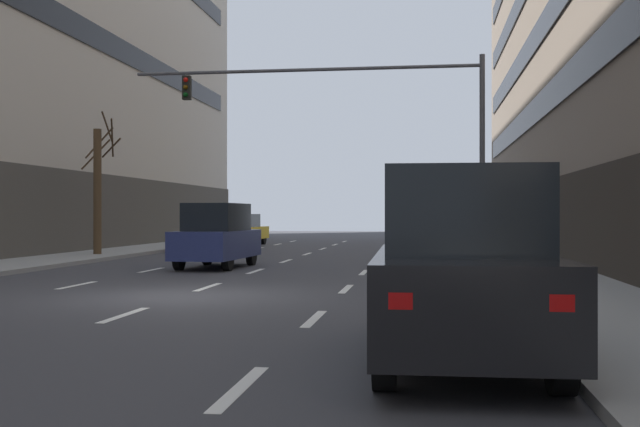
# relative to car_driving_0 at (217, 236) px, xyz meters

# --- Properties ---
(ground_plane) EXTENTS (120.00, 120.00, 0.00)m
(ground_plane) POSITION_rel_car_driving_0_xyz_m (1.56, -8.30, -1.03)
(ground_plane) COLOR #38383D
(sidewalk_right) EXTENTS (3.17, 80.00, 0.14)m
(sidewalk_right) POSITION_rel_car_driving_0_xyz_m (9.69, -8.30, -0.96)
(sidewalk_right) COLOR gray
(sidewalk_right) RESTS_ON ground
(lane_stripe_l1_s4) EXTENTS (0.16, 2.00, 0.01)m
(lane_stripe_l1_s4) POSITION_rel_car_driving_0_xyz_m (-1.71, -6.30, -1.02)
(lane_stripe_l1_s4) COLOR silver
(lane_stripe_l1_s4) RESTS_ON ground
(lane_stripe_l1_s5) EXTENTS (0.16, 2.00, 0.01)m
(lane_stripe_l1_s5) POSITION_rel_car_driving_0_xyz_m (-1.71, -1.30, -1.02)
(lane_stripe_l1_s5) COLOR silver
(lane_stripe_l1_s5) RESTS_ON ground
(lane_stripe_l1_s6) EXTENTS (0.16, 2.00, 0.01)m
(lane_stripe_l1_s6) POSITION_rel_car_driving_0_xyz_m (-1.71, 3.70, -1.02)
(lane_stripe_l1_s6) COLOR silver
(lane_stripe_l1_s6) RESTS_ON ground
(lane_stripe_l1_s7) EXTENTS (0.16, 2.00, 0.01)m
(lane_stripe_l1_s7) POSITION_rel_car_driving_0_xyz_m (-1.71, 8.70, -1.02)
(lane_stripe_l1_s7) COLOR silver
(lane_stripe_l1_s7) RESTS_ON ground
(lane_stripe_l1_s8) EXTENTS (0.16, 2.00, 0.01)m
(lane_stripe_l1_s8) POSITION_rel_car_driving_0_xyz_m (-1.71, 13.70, -1.02)
(lane_stripe_l1_s8) COLOR silver
(lane_stripe_l1_s8) RESTS_ON ground
(lane_stripe_l1_s9) EXTENTS (0.16, 2.00, 0.01)m
(lane_stripe_l1_s9) POSITION_rel_car_driving_0_xyz_m (-1.71, 18.70, -1.02)
(lane_stripe_l1_s9) COLOR silver
(lane_stripe_l1_s9) RESTS_ON ground
(lane_stripe_l1_s10) EXTENTS (0.16, 2.00, 0.01)m
(lane_stripe_l1_s10) POSITION_rel_car_driving_0_xyz_m (-1.71, 23.70, -1.02)
(lane_stripe_l1_s10) COLOR silver
(lane_stripe_l1_s10) RESTS_ON ground
(lane_stripe_l2_s3) EXTENTS (0.16, 2.00, 0.01)m
(lane_stripe_l2_s3) POSITION_rel_car_driving_0_xyz_m (1.56, -11.30, -1.02)
(lane_stripe_l2_s3) COLOR silver
(lane_stripe_l2_s3) RESTS_ON ground
(lane_stripe_l2_s4) EXTENTS (0.16, 2.00, 0.01)m
(lane_stripe_l2_s4) POSITION_rel_car_driving_0_xyz_m (1.56, -6.30, -1.02)
(lane_stripe_l2_s4) COLOR silver
(lane_stripe_l2_s4) RESTS_ON ground
(lane_stripe_l2_s5) EXTENTS (0.16, 2.00, 0.01)m
(lane_stripe_l2_s5) POSITION_rel_car_driving_0_xyz_m (1.56, -1.30, -1.02)
(lane_stripe_l2_s5) COLOR silver
(lane_stripe_l2_s5) RESTS_ON ground
(lane_stripe_l2_s6) EXTENTS (0.16, 2.00, 0.01)m
(lane_stripe_l2_s6) POSITION_rel_car_driving_0_xyz_m (1.56, 3.70, -1.02)
(lane_stripe_l2_s6) COLOR silver
(lane_stripe_l2_s6) RESTS_ON ground
(lane_stripe_l2_s7) EXTENTS (0.16, 2.00, 0.01)m
(lane_stripe_l2_s7) POSITION_rel_car_driving_0_xyz_m (1.56, 8.70, -1.02)
(lane_stripe_l2_s7) COLOR silver
(lane_stripe_l2_s7) RESTS_ON ground
(lane_stripe_l2_s8) EXTENTS (0.16, 2.00, 0.01)m
(lane_stripe_l2_s8) POSITION_rel_car_driving_0_xyz_m (1.56, 13.70, -1.02)
(lane_stripe_l2_s8) COLOR silver
(lane_stripe_l2_s8) RESTS_ON ground
(lane_stripe_l2_s9) EXTENTS (0.16, 2.00, 0.01)m
(lane_stripe_l2_s9) POSITION_rel_car_driving_0_xyz_m (1.56, 18.70, -1.02)
(lane_stripe_l2_s9) COLOR silver
(lane_stripe_l2_s9) RESTS_ON ground
(lane_stripe_l2_s10) EXTENTS (0.16, 2.00, 0.01)m
(lane_stripe_l2_s10) POSITION_rel_car_driving_0_xyz_m (1.56, 23.70, -1.02)
(lane_stripe_l2_s10) COLOR silver
(lane_stripe_l2_s10) RESTS_ON ground
(lane_stripe_l3_s2) EXTENTS (0.16, 2.00, 0.01)m
(lane_stripe_l3_s2) POSITION_rel_car_driving_0_xyz_m (4.83, -16.30, -1.02)
(lane_stripe_l3_s2) COLOR silver
(lane_stripe_l3_s2) RESTS_ON ground
(lane_stripe_l3_s3) EXTENTS (0.16, 2.00, 0.01)m
(lane_stripe_l3_s3) POSITION_rel_car_driving_0_xyz_m (4.83, -11.30, -1.02)
(lane_stripe_l3_s3) COLOR silver
(lane_stripe_l3_s3) RESTS_ON ground
(lane_stripe_l3_s4) EXTENTS (0.16, 2.00, 0.01)m
(lane_stripe_l3_s4) POSITION_rel_car_driving_0_xyz_m (4.83, -6.30, -1.02)
(lane_stripe_l3_s4) COLOR silver
(lane_stripe_l3_s4) RESTS_ON ground
(lane_stripe_l3_s5) EXTENTS (0.16, 2.00, 0.01)m
(lane_stripe_l3_s5) POSITION_rel_car_driving_0_xyz_m (4.83, -1.30, -1.02)
(lane_stripe_l3_s5) COLOR silver
(lane_stripe_l3_s5) RESTS_ON ground
(lane_stripe_l3_s6) EXTENTS (0.16, 2.00, 0.01)m
(lane_stripe_l3_s6) POSITION_rel_car_driving_0_xyz_m (4.83, 3.70, -1.02)
(lane_stripe_l3_s6) COLOR silver
(lane_stripe_l3_s6) RESTS_ON ground
(lane_stripe_l3_s7) EXTENTS (0.16, 2.00, 0.01)m
(lane_stripe_l3_s7) POSITION_rel_car_driving_0_xyz_m (4.83, 8.70, -1.02)
(lane_stripe_l3_s7) COLOR silver
(lane_stripe_l3_s7) RESTS_ON ground
(lane_stripe_l3_s8) EXTENTS (0.16, 2.00, 0.01)m
(lane_stripe_l3_s8) POSITION_rel_car_driving_0_xyz_m (4.83, 13.70, -1.02)
(lane_stripe_l3_s8) COLOR silver
(lane_stripe_l3_s8) RESTS_ON ground
(lane_stripe_l3_s9) EXTENTS (0.16, 2.00, 0.01)m
(lane_stripe_l3_s9) POSITION_rel_car_driving_0_xyz_m (4.83, 18.70, -1.02)
(lane_stripe_l3_s9) COLOR silver
(lane_stripe_l3_s9) RESTS_ON ground
(lane_stripe_l3_s10) EXTENTS (0.16, 2.00, 0.01)m
(lane_stripe_l3_s10) POSITION_rel_car_driving_0_xyz_m (4.83, 23.70, -1.02)
(lane_stripe_l3_s10) COLOR silver
(lane_stripe_l3_s10) RESTS_ON ground
(car_driving_0) EXTENTS (1.98, 4.34, 2.06)m
(car_driving_0) POSITION_rel_car_driving_0_xyz_m (0.00, 0.00, 0.00)
(car_driving_0) COLOR black
(car_driving_0) RESTS_ON ground
(taxi_driving_1) EXTENTS (2.08, 4.67, 1.91)m
(taxi_driving_1) POSITION_rel_car_driving_0_xyz_m (-3.41, 17.11, -0.18)
(taxi_driving_1) COLOR black
(taxi_driving_1) RESTS_ON ground
(car_driving_2) EXTENTS (1.99, 4.37, 1.61)m
(car_driving_2) POSITION_rel_car_driving_0_xyz_m (-3.28, 10.71, -0.23)
(car_driving_2) COLOR black
(car_driving_2) RESTS_ON ground
(car_parked_0) EXTENTS (2.03, 4.63, 2.22)m
(car_parked_0) POSITION_rel_car_driving_0_xyz_m (7.06, -14.80, 0.08)
(car_parked_0) COLOR black
(car_parked_0) RESTS_ON ground
(traffic_signal_0) EXTENTS (12.11, 0.35, 6.92)m
(traffic_signal_0) POSITION_rel_car_driving_0_xyz_m (4.73, 2.18, 4.11)
(traffic_signal_0) COLOR #4C4C51
(traffic_signal_0) RESTS_ON sidewalk_right
(street_tree_0) EXTENTS (1.71, 1.41, 5.59)m
(street_tree_0) POSITION_rel_car_driving_0_xyz_m (-6.24, 4.91, 1.74)
(street_tree_0) COLOR #4C3823
(street_tree_0) RESTS_ON sidewalk_left
(pedestrian_0) EXTENTS (0.34, 0.47, 1.60)m
(pedestrian_0) POSITION_rel_car_driving_0_xyz_m (8.94, -5.68, 0.03)
(pedestrian_0) COLOR brown
(pedestrian_0) RESTS_ON sidewalk_right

